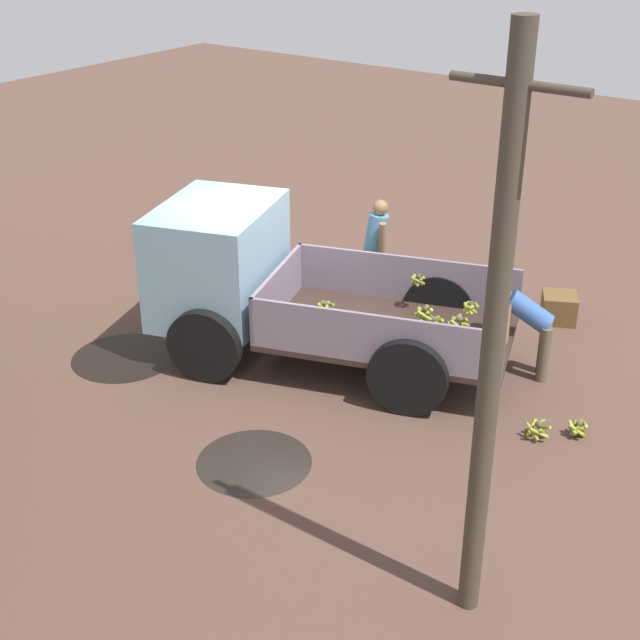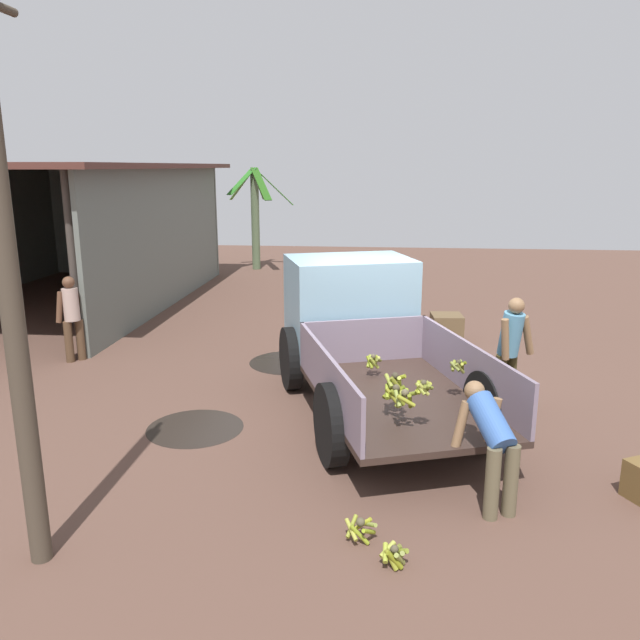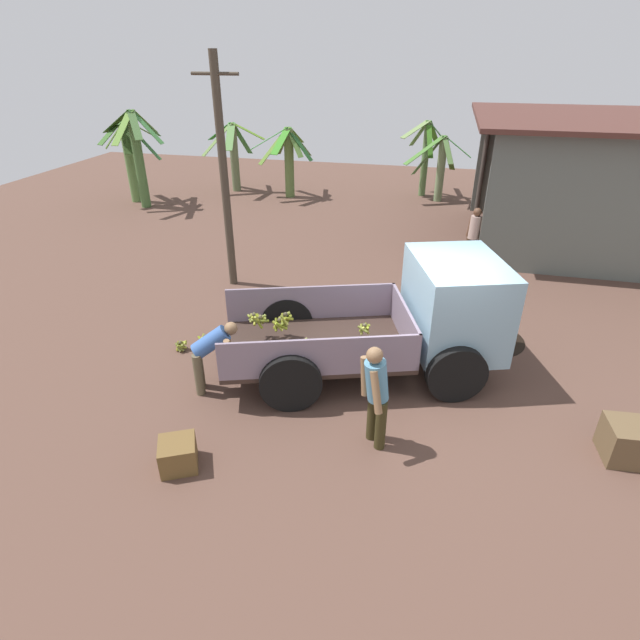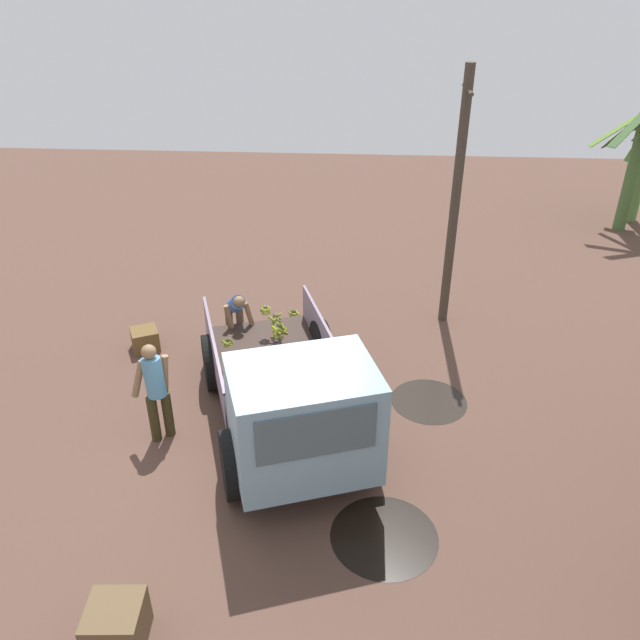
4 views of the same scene
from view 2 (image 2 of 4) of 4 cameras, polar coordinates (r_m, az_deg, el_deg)
The scene contains 13 objects.
ground at distance 9.92m, azimuth 5.84°, elevation -6.48°, with size 36.00×36.00×0.00m, color brown.
mud_patch_0 at distance 8.71m, azimuth -11.34°, elevation -9.65°, with size 1.30×1.30×0.01m, color black.
mud_patch_1 at distance 11.28m, azimuth -2.86°, elevation -3.88°, with size 1.43×1.43×0.01m, color black.
cargo_truck at distance 9.62m, azimuth 3.53°, elevation -0.41°, with size 5.05×3.33×2.03m.
warehouse_shed at distance 17.55m, azimuth -21.96°, elevation 9.94°, with size 9.98×6.36×3.51m.
utility_pole at distance 5.61m, azimuth -26.66°, elevation 3.81°, with size 1.03×0.18×5.09m.
banana_palm_0 at distance 21.40m, azimuth -5.92°, elevation 9.47°, with size 2.54×2.15×3.40m.
person_foreground_visitor at distance 9.34m, azimuth 16.99°, elevation -2.40°, with size 0.52×0.62×1.65m.
person_worker_loading at distance 6.68m, azimuth 15.38°, elevation -10.43°, with size 0.79×0.70×1.25m.
person_bystander_near_shed at distance 12.01m, azimuth -21.75°, elevation 0.47°, with size 0.57×0.46×1.55m.
banana_bunch_on_ground_0 at distance 6.20m, azimuth 3.71°, elevation -18.38°, with size 0.32×0.32×0.23m.
banana_bunch_on_ground_1 at distance 5.91m, azimuth 6.79°, elevation -20.51°, with size 0.25×0.27×0.21m.
wooden_crate_1 at distance 12.75m, azimuth 11.48°, elevation -0.75°, with size 0.60×0.60×0.56m, color brown.
Camera 2 is at (-9.31, 0.07, 3.44)m, focal length 35.00 mm.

